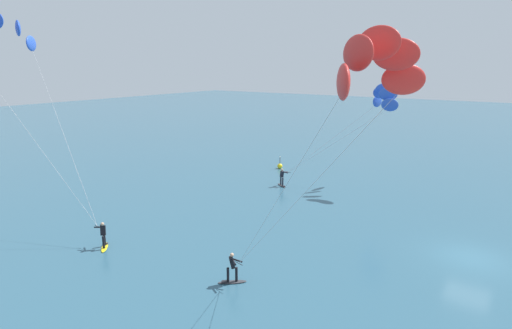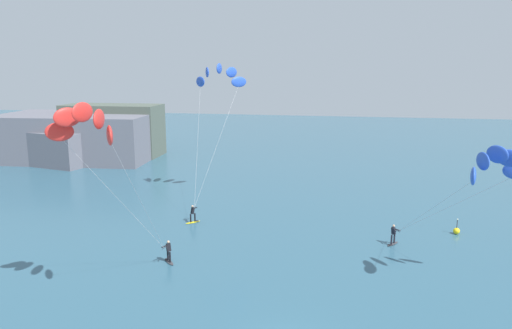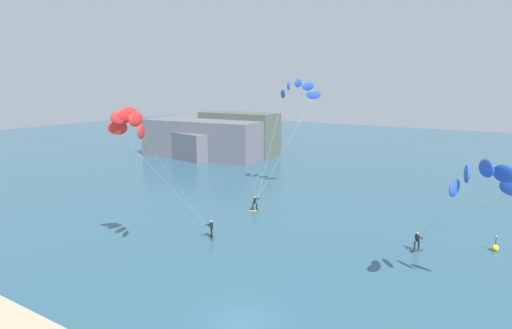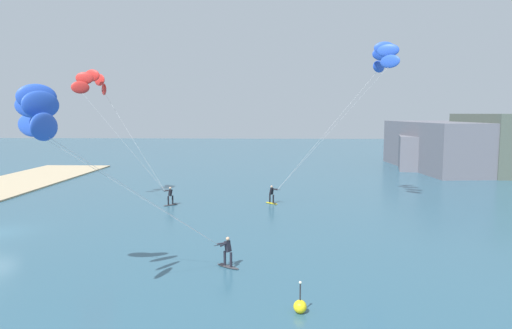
% 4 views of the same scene
% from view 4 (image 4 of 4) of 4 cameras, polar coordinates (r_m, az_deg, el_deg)
% --- Properties ---
extents(kitesurfer_nearshore, '(5.82, 11.47, 14.53)m').
position_cam_4_polar(kitesurfer_nearshore, '(42.95, 15.06, 12.15)').
color(kitesurfer_nearshore, yellow).
rests_on(kitesurfer_nearshore, ground).
extents(kitesurfer_mid_water, '(7.95, 9.99, 9.50)m').
position_cam_4_polar(kitesurfer_mid_water, '(21.48, -24.31, 5.03)').
color(kitesurfer_mid_water, '#333338').
rests_on(kitesurfer_mid_water, ground).
extents(kitesurfer_far_out, '(4.87, 9.27, 12.28)m').
position_cam_4_polar(kitesurfer_far_out, '(45.40, -19.21, 9.01)').
color(kitesurfer_far_out, '#333338').
rests_on(kitesurfer_far_out, ground).
extents(marker_buoy, '(0.56, 0.56, 1.38)m').
position_cam_4_polar(marker_buoy, '(20.12, 5.47, -17.05)').
color(marker_buoy, yellow).
rests_on(marker_buoy, ground).
extents(distant_headland, '(24.47, 17.54, 8.20)m').
position_cam_4_polar(distant_headland, '(74.63, 24.08, 1.92)').
color(distant_headland, slate).
rests_on(distant_headland, ground).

